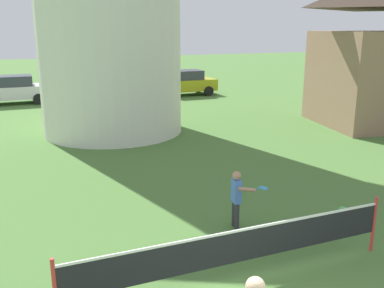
% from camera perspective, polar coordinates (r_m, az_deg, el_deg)
% --- Properties ---
extents(tennis_net, '(5.85, 0.06, 1.10)m').
position_cam_1_polar(tennis_net, '(7.28, 6.18, -13.30)').
color(tennis_net, red).
rests_on(tennis_net, ground_plane).
extents(player_far, '(0.71, 0.58, 1.25)m').
position_cam_1_polar(player_far, '(9.21, 5.99, -6.81)').
color(player_far, '#333338').
rests_on(player_far, ground_plane).
extents(stray_ball, '(0.23, 0.23, 0.23)m').
position_cam_1_polar(stray_ball, '(10.45, 19.32, -8.43)').
color(stray_ball, '#4CB259').
rests_on(stray_ball, ground_plane).
extents(parked_car_silver, '(3.91, 1.89, 1.56)m').
position_cam_1_polar(parked_car_silver, '(26.28, -22.71, 6.69)').
color(parked_car_silver, silver).
rests_on(parked_car_silver, ground_plane).
extents(parked_car_black, '(4.15, 2.08, 1.56)m').
position_cam_1_polar(parked_car_black, '(26.48, -11.39, 7.62)').
color(parked_car_black, '#1E232D').
rests_on(parked_car_black, ground_plane).
extents(parked_car_mustard, '(4.04, 1.90, 1.56)m').
position_cam_1_polar(parked_car_mustard, '(27.37, -1.16, 8.14)').
color(parked_car_mustard, '#999919').
rests_on(parked_car_mustard, ground_plane).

